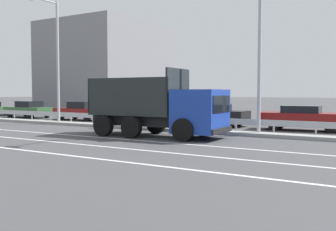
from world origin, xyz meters
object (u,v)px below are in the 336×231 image
object	(u,v)px
median_road_sign	(127,107)
parked_car_6	(303,118)
street_lamp_2	(259,17)
parked_car_2	(28,109)
parked_car_3	(81,111)
parked_car_4	(146,114)
street_lamp_1	(56,56)
parked_car_5	(216,115)
dump_truck	(171,112)

from	to	relation	value
median_road_sign	parked_car_6	xyz separation A→B (m)	(9.54, 4.14, -0.55)
median_road_sign	street_lamp_2	world-z (taller)	street_lamp_2
parked_car_2	parked_car_6	world-z (taller)	parked_car_2
parked_car_3	parked_car_6	size ratio (longest dim) A/B	0.90
parked_car_2	parked_car_4	size ratio (longest dim) A/B	1.12
parked_car_4	street_lamp_1	bearing A→B (deg)	130.73
median_road_sign	street_lamp_2	xyz separation A→B (m)	(8.25, -0.01, 4.62)
parked_car_5	parked_car_6	size ratio (longest dim) A/B	0.81
dump_truck	parked_car_6	bearing A→B (deg)	142.89
parked_car_4	parked_car_5	bearing A→B (deg)	-83.57
parked_car_5	parked_car_6	bearing A→B (deg)	86.43
street_lamp_1	parked_car_4	distance (m)	7.31
median_road_sign	street_lamp_2	distance (m)	9.46
parked_car_2	parked_car_3	bearing A→B (deg)	-87.77
median_road_sign	parked_car_6	size ratio (longest dim) A/B	0.51
dump_truck	parked_car_4	distance (m)	8.96
street_lamp_2	parked_car_5	distance (m)	7.98
parked_car_3	parked_car_5	size ratio (longest dim) A/B	1.11
dump_truck	parked_car_4	world-z (taller)	dump_truck
median_road_sign	parked_car_5	size ratio (longest dim) A/B	0.62
parked_car_6	parked_car_5	bearing A→B (deg)	-95.50
dump_truck	parked_car_6	distance (m)	8.38
median_road_sign	parked_car_6	bearing A→B (deg)	23.47
street_lamp_1	parked_car_3	xyz separation A→B (m)	(-1.59, 3.97, -3.93)
parked_car_3	parked_car_4	bearing A→B (deg)	-91.75
street_lamp_1	street_lamp_2	size ratio (longest dim) A/B	0.78
parked_car_4	parked_car_6	distance (m)	10.78
dump_truck	street_lamp_2	xyz separation A→B (m)	(3.40, 2.78, 4.70)
street_lamp_2	parked_car_4	xyz separation A→B (m)	(-9.49, 3.77, -5.25)
parked_car_5	parked_car_4	bearing A→B (deg)	-85.53
parked_car_2	parked_car_3	xyz separation A→B (m)	(6.24, 0.05, 0.01)
median_road_sign	parked_car_2	distance (m)	14.23
street_lamp_1	street_lamp_2	world-z (taller)	street_lamp_2
parked_car_3	parked_car_2	bearing A→B (deg)	88.71
median_road_sign	parked_car_5	world-z (taller)	median_road_sign
parked_car_3	parked_car_5	world-z (taller)	parked_car_3
street_lamp_1	parked_car_4	xyz separation A→B (m)	(4.66, 3.97, -3.99)
dump_truck	parked_car_2	size ratio (longest dim) A/B	1.51
parked_car_2	parked_car_4	bearing A→B (deg)	-88.00
street_lamp_2	parked_car_6	world-z (taller)	street_lamp_2
parked_car_5	parked_car_6	distance (m)	5.54
parked_car_4	parked_car_6	bearing A→B (deg)	-87.70
parked_car_3	street_lamp_2	bearing A→B (deg)	-105.22
dump_truck	street_lamp_2	size ratio (longest dim) A/B	0.66
street_lamp_1	parked_car_2	distance (m)	9.61
street_lamp_2	parked_car_2	world-z (taller)	street_lamp_2
dump_truck	median_road_sign	distance (m)	5.60
street_lamp_1	parked_car_6	bearing A→B (deg)	15.76
parked_car_3	parked_car_6	xyz separation A→B (m)	(17.03, 0.38, 0.01)
parked_car_6	median_road_sign	bearing A→B (deg)	-70.15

